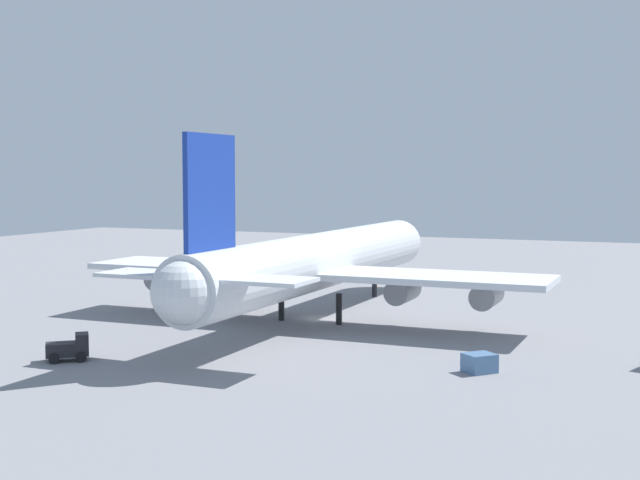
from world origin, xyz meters
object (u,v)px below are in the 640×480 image
cargo_airplane (319,262)px  safety_cone_nose (376,284)px  maintenance_van (70,348)px  cargo_container_aft (479,363)px

cargo_airplane → safety_cone_nose: cargo_airplane is taller
maintenance_van → cargo_container_aft: size_ratio=1.26×
maintenance_van → cargo_container_aft: maintenance_van is taller
maintenance_van → safety_cone_nose: bearing=-8.0°
maintenance_van → cargo_container_aft: 37.22m
cargo_airplane → cargo_container_aft: (-20.16, -23.75, -5.98)m
safety_cone_nose → cargo_container_aft: bearing=-151.5°
maintenance_van → cargo_container_aft: (10.23, -35.78, -0.37)m
cargo_container_aft → safety_cone_nose: size_ratio=4.72×
safety_cone_nose → maintenance_van: bearing=172.0°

